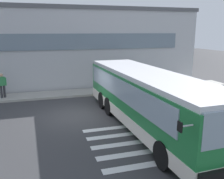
{
  "coord_description": "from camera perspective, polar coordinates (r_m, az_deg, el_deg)",
  "views": [
    {
      "loc": [
        -2.01,
        -13.18,
        4.59
      ],
      "look_at": [
        1.75,
        -0.67,
        1.5
      ],
      "focal_mm": 39.75,
      "sensor_mm": 36.0,
      "label": 1
    }
  ],
  "objects": [
    {
      "name": "boarding_curb",
      "position": [
        18.65,
        -10.03,
        -0.91
      ],
      "size": [
        26.74,
        2.0,
        0.15
      ],
      "primitive_type": "cube",
      "color": "#9E9B93",
      "rests_on": "ground"
    },
    {
      "name": "bay_paint_stripes",
      "position": [
        10.85,
        6.8,
        -11.79
      ],
      "size": [
        4.4,
        3.96,
        0.01
      ],
      "color": "silver",
      "rests_on": "ground"
    },
    {
      "name": "passenger_by_doorway",
      "position": [
        18.3,
        -23.94,
        1.09
      ],
      "size": [
        0.54,
        0.36,
        1.68
      ],
      "color": "#2D2D33",
      "rests_on": "boarding_curb"
    },
    {
      "name": "safety_bollard_yellow",
      "position": [
        17.7,
        -3.76,
        -0.24
      ],
      "size": [
        0.18,
        0.18,
        0.9
      ],
      "primitive_type": "cylinder",
      "color": "yellow",
      "rests_on": "ground"
    },
    {
      "name": "terminal_building",
      "position": [
        24.89,
        -13.85,
        9.82
      ],
      "size": [
        24.54,
        13.8,
        6.49
      ],
      "color": "#B7B7BC",
      "rests_on": "ground"
    },
    {
      "name": "bus_main_foreground",
      "position": [
        12.03,
        8.12,
        -2.52
      ],
      "size": [
        3.02,
        11.2,
        2.7
      ],
      "color": "#1E7238",
      "rests_on": "ground"
    },
    {
      "name": "ground_plane",
      "position": [
        14.1,
        -7.64,
        -5.85
      ],
      "size": [
        80.0,
        90.0,
        0.02
      ],
      "primitive_type": "cube",
      "color": "#353538",
      "rests_on": "ground"
    }
  ]
}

